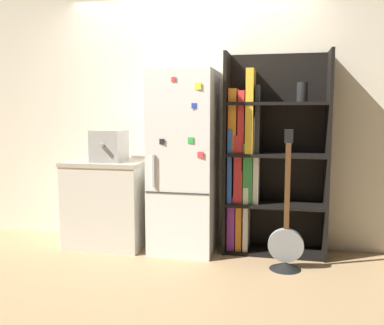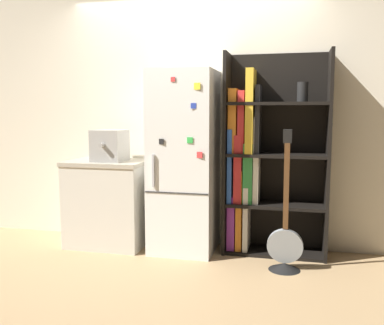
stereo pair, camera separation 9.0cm
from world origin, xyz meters
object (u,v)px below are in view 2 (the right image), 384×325
(espresso_machine, at_px, (110,145))
(guitar, at_px, (285,250))
(refrigerator, at_px, (184,162))
(bookshelf, at_px, (261,160))

(espresso_machine, relative_size, guitar, 0.31)
(refrigerator, height_order, bookshelf, bookshelf)
(refrigerator, bearing_deg, espresso_machine, -177.26)
(espresso_machine, bearing_deg, guitar, -9.61)
(refrigerator, xyz_separation_m, guitar, (0.98, -0.33, -0.70))
(bookshelf, distance_m, guitar, 0.89)
(espresso_machine, bearing_deg, refrigerator, 2.74)
(bookshelf, relative_size, guitar, 1.57)
(guitar, bearing_deg, refrigerator, 161.41)
(refrigerator, relative_size, espresso_machine, 4.61)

